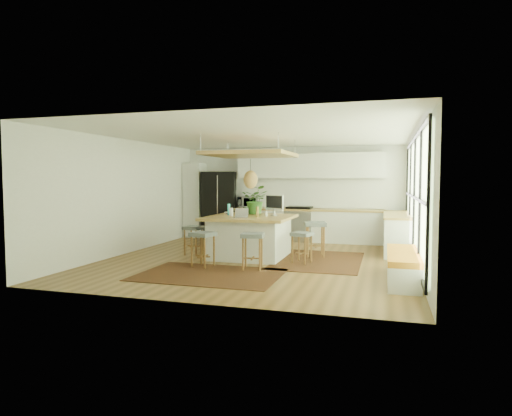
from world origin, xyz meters
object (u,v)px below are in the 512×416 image
(fridge, at_px, (219,207))
(laptop, at_px, (241,212))
(stool_right_back, at_px, (315,241))
(stool_near_right, at_px, (253,251))
(monitor, at_px, (274,204))
(stool_near_left, at_px, (203,249))
(island_plant, at_px, (256,203))
(stool_right_front, at_px, (302,246))
(island, at_px, (250,237))
(stool_left_side, at_px, (194,240))
(microwave, at_px, (248,201))

(fridge, height_order, laptop, fridge)
(fridge, bearing_deg, laptop, -74.97)
(laptop, bearing_deg, stool_right_back, 27.25)
(stool_near_right, xyz_separation_m, stool_right_back, (0.94, 1.80, 0.00))
(monitor, bearing_deg, stool_near_left, -96.87)
(stool_right_back, height_order, island_plant, island_plant)
(fridge, distance_m, stool_right_front, 4.58)
(laptop, bearing_deg, island, 76.53)
(stool_right_back, bearing_deg, island, -160.91)
(stool_near_right, distance_m, stool_left_side, 2.18)
(laptop, bearing_deg, monitor, 47.50)
(island, bearing_deg, fridge, 122.93)
(laptop, relative_size, monitor, 0.59)
(island, relative_size, laptop, 6.05)
(island, height_order, stool_near_left, island)
(stool_right_front, xyz_separation_m, stool_right_back, (0.14, 0.88, 0.00))
(stool_left_side, height_order, microwave, microwave)
(stool_near_right, relative_size, island_plant, 1.04)
(stool_near_left, xyz_separation_m, laptop, (0.51, 0.88, 0.70))
(monitor, distance_m, microwave, 3.02)
(laptop, bearing_deg, fridge, 111.83)
(stool_left_side, height_order, laptop, laptop)
(stool_right_front, relative_size, microwave, 1.09)
(stool_right_front, xyz_separation_m, stool_left_side, (-2.60, 0.29, 0.00))
(island, bearing_deg, microwave, 108.61)
(island, distance_m, stool_right_front, 1.32)
(stool_right_front, distance_m, monitor, 1.31)
(island, height_order, laptop, laptop)
(microwave, bearing_deg, stool_left_side, -111.02)
(stool_right_front, xyz_separation_m, monitor, (-0.76, 0.66, 0.83))
(stool_left_side, bearing_deg, island_plant, 29.52)
(stool_near_left, bearing_deg, island_plant, 75.55)
(fridge, xyz_separation_m, stool_near_right, (2.34, -4.22, -0.57))
(stool_near_right, bearing_deg, island_plant, 104.66)
(fridge, relative_size, stool_right_back, 2.53)
(monitor, relative_size, microwave, 0.87)
(fridge, relative_size, laptop, 6.50)
(island, relative_size, island_plant, 2.68)
(laptop, distance_m, island_plant, 1.13)
(island, height_order, monitor, monitor)
(island_plant, bearing_deg, laptop, -90.43)
(stool_right_front, bearing_deg, fridge, 133.59)
(fridge, distance_m, island, 3.49)
(stool_left_side, bearing_deg, stool_near_right, -33.94)
(monitor, relative_size, island_plant, 0.75)
(island, bearing_deg, stool_right_front, -17.33)
(stool_right_back, relative_size, monitor, 1.52)
(stool_near_left, height_order, stool_left_side, stool_near_left)
(stool_near_right, xyz_separation_m, stool_left_side, (-1.81, 1.22, 0.00))
(monitor, bearing_deg, stool_right_front, -14.91)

